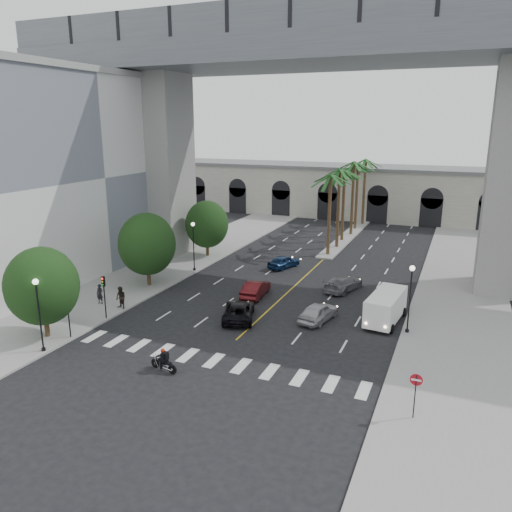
{
  "coord_description": "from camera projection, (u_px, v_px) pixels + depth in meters",
  "views": [
    {
      "loc": [
        14.33,
        -28.43,
        15.41
      ],
      "look_at": [
        -0.09,
        6.0,
        5.37
      ],
      "focal_mm": 35.0,
      "sensor_mm": 36.0,
      "label": 1
    }
  ],
  "objects": [
    {
      "name": "lamp_post_left_near",
      "position": [
        39.0,
        309.0,
        33.63
      ],
      "size": [
        0.4,
        0.4,
        5.35
      ],
      "color": "black",
      "rests_on": "ground"
    },
    {
      "name": "motorcycle_rider",
      "position": [
        164.0,
        361.0,
        31.75
      ],
      "size": [
        2.12,
        0.66,
        1.55
      ],
      "rotation": [
        0.0,
        0.0,
        -0.2
      ],
      "color": "black",
      "rests_on": "ground"
    },
    {
      "name": "car_b",
      "position": [
        256.0,
        289.0,
        45.4
      ],
      "size": [
        1.9,
        4.59,
        1.48
      ],
      "primitive_type": "imported",
      "rotation": [
        0.0,
        0.0,
        3.22
      ],
      "color": "#480E11",
      "rests_on": "ground"
    },
    {
      "name": "traffic_signal_far",
      "position": [
        104.0,
        290.0,
        39.57
      ],
      "size": [
        0.25,
        0.18,
        3.65
      ],
      "color": "black",
      "rests_on": "ground"
    },
    {
      "name": "median",
      "position": [
        346.0,
        237.0,
        68.49
      ],
      "size": [
        2.0,
        24.0,
        0.2
      ],
      "primitive_type": "cube",
      "color": "gray",
      "rests_on": "ground"
    },
    {
      "name": "ground",
      "position": [
        224.0,
        351.0,
        34.67
      ],
      "size": [
        140.0,
        140.0,
        0.0
      ],
      "primitive_type": "plane",
      "color": "black",
      "rests_on": "ground"
    },
    {
      "name": "traffic_signal_near",
      "position": [
        68.0,
        307.0,
        36.0
      ],
      "size": [
        0.25,
        0.18,
        3.65
      ],
      "color": "black",
      "rests_on": "ground"
    },
    {
      "name": "car_c",
      "position": [
        239.0,
        311.0,
        40.18
      ],
      "size": [
        3.9,
        5.54,
        1.4
      ],
      "primitive_type": "imported",
      "rotation": [
        0.0,
        0.0,
        3.49
      ],
      "color": "black",
      "rests_on": "ground"
    },
    {
      "name": "palm_f",
      "position": [
        366.0,
        163.0,
        74.89
      ],
      "size": [
        3.2,
        3.2,
        10.7
      ],
      "color": "#47331E",
      "rests_on": "ground"
    },
    {
      "name": "palm_c",
      "position": [
        345.0,
        174.0,
        64.5
      ],
      "size": [
        3.2,
        3.2,
        10.1
      ],
      "color": "#47331E",
      "rests_on": "ground"
    },
    {
      "name": "pedestrian_b",
      "position": [
        121.0,
        298.0,
        41.99
      ],
      "size": [
        1.08,
        0.93,
        1.91
      ],
      "primitive_type": "imported",
      "rotation": [
        0.0,
        0.0,
        -0.24
      ],
      "color": "black",
      "rests_on": "sidewalk_left"
    },
    {
      "name": "palm_d",
      "position": [
        354.0,
        166.0,
        67.74
      ],
      "size": [
        3.2,
        3.2,
        10.9
      ],
      "color": "#47331E",
      "rests_on": "ground"
    },
    {
      "name": "bridge",
      "position": [
        353.0,
        89.0,
        48.18
      ],
      "size": [
        75.0,
        13.0,
        26.0
      ],
      "color": "gray",
      "rests_on": "ground"
    },
    {
      "name": "lamp_post_right",
      "position": [
        410.0,
        293.0,
        36.71
      ],
      "size": [
        0.4,
        0.4,
        5.35
      ],
      "color": "black",
      "rests_on": "ground"
    },
    {
      "name": "sidewalk_left",
      "position": [
        161.0,
        270.0,
        53.61
      ],
      "size": [
        8.0,
        100.0,
        0.15
      ],
      "primitive_type": "cube",
      "color": "gray",
      "rests_on": "ground"
    },
    {
      "name": "street_tree_near",
      "position": [
        42.0,
        286.0,
        35.8
      ],
      "size": [
        5.2,
        5.2,
        6.89
      ],
      "color": "#382616",
      "rests_on": "ground"
    },
    {
      "name": "street_tree_mid",
      "position": [
        147.0,
        244.0,
        47.33
      ],
      "size": [
        5.44,
        5.44,
        7.21
      ],
      "color": "#382616",
      "rests_on": "ground"
    },
    {
      "name": "car_e",
      "position": [
        284.0,
        262.0,
        54.39
      ],
      "size": [
        2.97,
        4.39,
        1.39
      ],
      "primitive_type": "imported",
      "rotation": [
        0.0,
        0.0,
        2.78
      ],
      "color": "#0F2549",
      "rests_on": "ground"
    },
    {
      "name": "palm_e",
      "position": [
        358.0,
        167.0,
        71.51
      ],
      "size": [
        3.2,
        3.2,
        10.4
      ],
      "color": "#47331E",
      "rests_on": "ground"
    },
    {
      "name": "street_tree_far",
      "position": [
        207.0,
        224.0,
        58.1
      ],
      "size": [
        5.04,
        5.04,
        6.68
      ],
      "color": "#382616",
      "rests_on": "ground"
    },
    {
      "name": "pedestrian_a",
      "position": [
        100.0,
        294.0,
        43.19
      ],
      "size": [
        0.66,
        0.45,
        1.74
      ],
      "primitive_type": "imported",
      "rotation": [
        0.0,
        0.0,
        0.05
      ],
      "color": "black",
      "rests_on": "sidewalk_left"
    },
    {
      "name": "palm_a",
      "position": [
        331.0,
        179.0,
        57.25
      ],
      "size": [
        3.2,
        3.2,
        10.3
      ],
      "color": "#47331E",
      "rests_on": "ground"
    },
    {
      "name": "pier_building",
      "position": [
        371.0,
        192.0,
        82.55
      ],
      "size": [
        71.0,
        10.5,
        8.5
      ],
      "color": "beige",
      "rests_on": "ground"
    },
    {
      "name": "car_a",
      "position": [
        318.0,
        312.0,
        39.83
      ],
      "size": [
        2.62,
        4.65,
        1.49
      ],
      "primitive_type": "imported",
      "rotation": [
        0.0,
        0.0,
        2.94
      ],
      "color": "#AAA8AD",
      "rests_on": "ground"
    },
    {
      "name": "cargo_van",
      "position": [
        386.0,
        306.0,
        39.38
      ],
      "size": [
        2.74,
        5.79,
        2.39
      ],
      "rotation": [
        0.0,
        0.0,
        -0.1
      ],
      "color": "white",
      "rests_on": "ground"
    },
    {
      "name": "car_d",
      "position": [
        343.0,
        283.0,
        47.04
      ],
      "size": [
        3.26,
        5.3,
        1.43
      ],
      "primitive_type": "imported",
      "rotation": [
        0.0,
        0.0,
        2.87
      ],
      "color": "slate",
      "rests_on": "ground"
    },
    {
      "name": "sidewalk_right",
      "position": [
        460.0,
        309.0,
        42.41
      ],
      "size": [
        8.0,
        100.0,
        0.15
      ],
      "primitive_type": "cube",
      "color": "gray",
      "rests_on": "ground"
    },
    {
      "name": "lamp_post_left_far",
      "position": [
        194.0,
        242.0,
        52.34
      ],
      "size": [
        0.4,
        0.4,
        5.35
      ],
      "color": "black",
      "rests_on": "ground"
    },
    {
      "name": "palm_b",
      "position": [
        340.0,
        173.0,
        60.7
      ],
      "size": [
        3.2,
        3.2,
        10.6
      ],
      "color": "#47331E",
      "rests_on": "ground"
    },
    {
      "name": "do_not_enter_sign",
      "position": [
        416.0,
        387.0,
        26.16
      ],
      "size": [
        0.67,
        0.06,
        2.72
      ],
      "rotation": [
        0.0,
        0.0,
        -0.0
      ],
      "color": "black",
      "rests_on": "ground"
    },
    {
      "name": "building_left",
      "position": [
        44.0,
        172.0,
        52.75
      ],
      "size": [
        16.5,
        32.5,
        20.6
      ],
      "color": "silver",
      "rests_on": "ground"
    }
  ]
}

